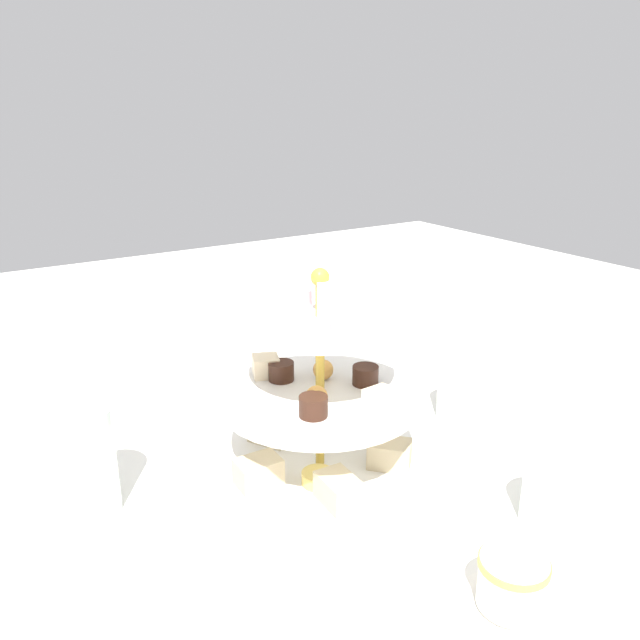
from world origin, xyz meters
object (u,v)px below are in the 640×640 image
at_px(butter_knife_left, 230,375).
at_px(water_glass_mid_back, 460,390).
at_px(tiered_serving_stand, 320,412).
at_px(water_glass_short_left, 554,494).
at_px(teacup_with_saucer, 512,586).
at_px(water_glass_tall_right, 82,462).

xyz_separation_m(butter_knife_left, water_glass_mid_back, (0.29, 0.20, 0.04)).
bearing_deg(water_glass_mid_back, butter_knife_left, -145.67).
bearing_deg(butter_knife_left, tiered_serving_stand, 94.60).
bearing_deg(water_glass_short_left, butter_knife_left, -167.04).
distance_m(tiered_serving_stand, butter_knife_left, 0.31).
bearing_deg(water_glass_mid_back, teacup_with_saucer, -37.46).
bearing_deg(teacup_with_saucer, tiered_serving_stand, -176.13).
bearing_deg(butter_knife_left, water_glass_short_left, 112.79).
bearing_deg(water_glass_mid_back, water_glass_tall_right, -96.87).
distance_m(water_glass_short_left, water_glass_mid_back, 0.23).
height_order(water_glass_short_left, butter_knife_left, water_glass_short_left).
bearing_deg(water_glass_short_left, tiered_serving_stand, -145.03).
relative_size(tiered_serving_stand, butter_knife_left, 1.62).
height_order(water_glass_short_left, teacup_with_saucer, water_glass_short_left).
relative_size(tiered_serving_stand, water_glass_tall_right, 2.37).
distance_m(water_glass_short_left, teacup_with_saucer, 0.14).
bearing_deg(tiered_serving_stand, water_glass_short_left, 34.97).
xyz_separation_m(water_glass_short_left, teacup_with_saucer, (0.06, -0.13, -0.01)).
distance_m(teacup_with_saucer, butter_knife_left, 0.57).
bearing_deg(butter_knife_left, teacup_with_saucer, 98.85).
height_order(water_glass_tall_right, teacup_with_saucer, water_glass_tall_right).
xyz_separation_m(water_glass_tall_right, water_glass_mid_back, (0.06, 0.47, -0.02)).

